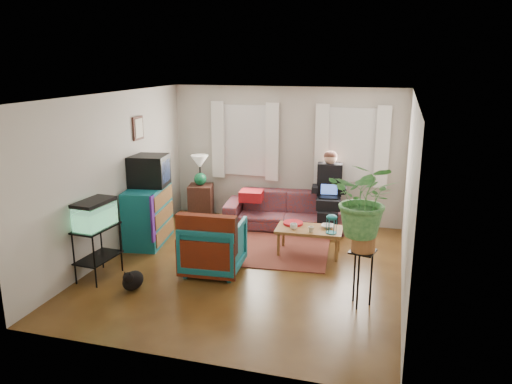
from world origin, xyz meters
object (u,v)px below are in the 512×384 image
(armchair, at_px, (213,244))
(plant_stand, at_px, (361,278))
(side_table, at_px, (201,201))
(coffee_table, at_px, (309,241))
(aquarium_stand, at_px, (98,252))
(dresser, at_px, (148,215))
(sofa, at_px, (285,204))

(armchair, distance_m, plant_stand, 2.26)
(side_table, distance_m, coffee_table, 2.77)
(aquarium_stand, bearing_deg, dresser, 94.12)
(aquarium_stand, height_order, coffee_table, aquarium_stand)
(plant_stand, bearing_deg, sofa, 120.16)
(aquarium_stand, bearing_deg, coffee_table, 36.60)
(sofa, relative_size, dresser, 2.04)
(side_table, distance_m, aquarium_stand, 3.10)
(armchair, bearing_deg, dresser, -32.80)
(side_table, bearing_deg, armchair, -63.90)
(coffee_table, bearing_deg, armchair, -142.31)
(dresser, distance_m, armchair, 1.73)
(dresser, bearing_deg, side_table, 68.72)
(side_table, relative_size, dresser, 0.61)
(sofa, xyz_separation_m, coffee_table, (0.68, -1.23, -0.22))
(coffee_table, height_order, plant_stand, plant_stand)
(dresser, height_order, plant_stand, dresser)
(sofa, height_order, dresser, dresser)
(sofa, distance_m, aquarium_stand, 3.64)
(aquarium_stand, xyz_separation_m, coffee_table, (2.78, 1.74, -0.17))
(dresser, relative_size, armchair, 1.27)
(sofa, distance_m, dresser, 2.55)
(coffee_table, bearing_deg, dresser, -177.89)
(sofa, bearing_deg, side_table, 170.23)
(side_table, relative_size, aquarium_stand, 0.86)
(dresser, distance_m, aquarium_stand, 1.52)
(dresser, xyz_separation_m, armchair, (1.51, -0.84, -0.06))
(dresser, xyz_separation_m, coffee_table, (2.77, 0.23, -0.27))
(aquarium_stand, xyz_separation_m, armchair, (1.52, 0.68, 0.05))
(armchair, bearing_deg, plant_stand, 163.11)
(sofa, height_order, armchair, sofa)
(armchair, height_order, coffee_table, armchair)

